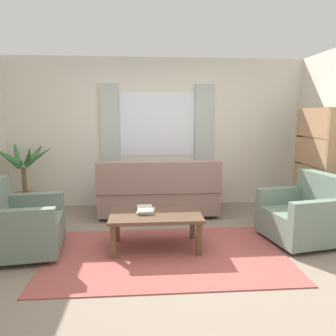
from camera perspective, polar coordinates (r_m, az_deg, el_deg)
ground_plane at (r=3.88m, az=-0.30°, el=-15.19°), size 6.24×6.24×0.00m
wall_back at (r=5.80m, az=-1.93°, el=6.23°), size 5.32×0.12×2.60m
window_with_curtains at (r=5.71m, az=-1.90°, el=7.69°), size 1.98×0.07×1.40m
area_rug at (r=3.88m, az=-0.30°, el=-15.11°), size 2.75×1.67×0.01m
couch at (r=5.22m, az=-1.67°, el=-4.47°), size 1.90×0.82×0.92m
armchair_left at (r=4.16m, az=-24.94°, el=-9.16°), size 0.92×0.93×0.88m
armchair_right at (r=4.50m, az=23.02°, el=-7.66°), size 0.96×0.97×0.88m
coffee_table at (r=3.93m, az=-2.20°, el=-8.88°), size 1.10×0.64×0.44m
book_stack_on_table at (r=4.00m, az=-4.05°, el=-7.38°), size 0.24×0.33×0.05m
potted_plant at (r=5.78m, az=-24.12°, el=-2.47°), size 1.18×1.18×1.26m
bookshelf at (r=5.32m, az=24.87°, el=0.65°), size 0.30×0.94×1.72m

